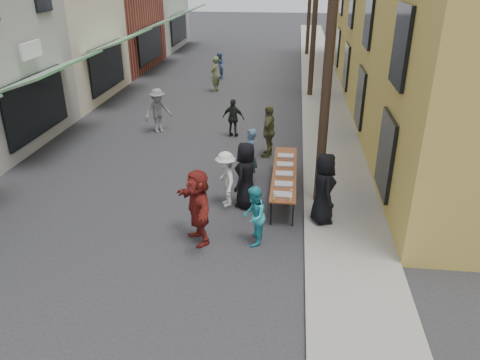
% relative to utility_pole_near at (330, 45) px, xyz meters
% --- Properties ---
extents(ground, '(120.00, 120.00, 0.00)m').
position_rel_utility_pole_near_xyz_m(ground, '(-4.30, -3.00, -4.50)').
color(ground, '#28282B').
rests_on(ground, ground).
extents(sidewalk, '(2.20, 60.00, 0.10)m').
position_rel_utility_pole_near_xyz_m(sidewalk, '(0.70, 12.00, -4.45)').
color(sidewalk, gray).
rests_on(sidewalk, ground).
extents(storefront_row, '(8.00, 37.00, 9.00)m').
position_rel_utility_pole_near_xyz_m(storefront_row, '(-14.30, 11.96, -0.38)').
color(storefront_row, maroon).
rests_on(storefront_row, ground).
extents(utility_pole_near, '(0.26, 0.26, 9.00)m').
position_rel_utility_pole_near_xyz_m(utility_pole_near, '(0.00, 0.00, 0.00)').
color(utility_pole_near, '#2D2116').
rests_on(utility_pole_near, ground).
extents(utility_pole_mid, '(0.26, 0.26, 9.00)m').
position_rel_utility_pole_near_xyz_m(utility_pole_mid, '(0.00, 12.00, 0.00)').
color(utility_pole_mid, '#2D2116').
rests_on(utility_pole_mid, ground).
extents(serving_table, '(0.70, 4.00, 0.75)m').
position_rel_utility_pole_near_xyz_m(serving_table, '(-1.00, 0.45, -3.79)').
color(serving_table, maroon).
rests_on(serving_table, ground).
extents(catering_tray_sausage, '(0.50, 0.33, 0.08)m').
position_rel_utility_pole_near_xyz_m(catering_tray_sausage, '(-1.00, -1.20, -3.71)').
color(catering_tray_sausage, maroon).
rests_on(catering_tray_sausage, serving_table).
extents(catering_tray_foil_b, '(0.50, 0.33, 0.08)m').
position_rel_utility_pole_near_xyz_m(catering_tray_foil_b, '(-1.00, -0.55, -3.71)').
color(catering_tray_foil_b, '#B2B2B7').
rests_on(catering_tray_foil_b, serving_table).
extents(catering_tray_buns, '(0.50, 0.33, 0.08)m').
position_rel_utility_pole_near_xyz_m(catering_tray_buns, '(-1.00, 0.15, -3.71)').
color(catering_tray_buns, tan).
rests_on(catering_tray_buns, serving_table).
extents(catering_tray_foil_d, '(0.50, 0.33, 0.08)m').
position_rel_utility_pole_near_xyz_m(catering_tray_foil_d, '(-1.00, 0.85, -3.71)').
color(catering_tray_foil_d, '#B2B2B7').
rests_on(catering_tray_foil_d, serving_table).
extents(catering_tray_buns_end, '(0.50, 0.33, 0.08)m').
position_rel_utility_pole_near_xyz_m(catering_tray_buns_end, '(-1.00, 1.55, -3.71)').
color(catering_tray_buns_end, tan).
rests_on(catering_tray_buns_end, serving_table).
extents(condiment_jar_a, '(0.07, 0.07, 0.08)m').
position_rel_utility_pole_near_xyz_m(condiment_jar_a, '(-1.22, -1.50, -3.71)').
color(condiment_jar_a, '#A57F26').
rests_on(condiment_jar_a, serving_table).
extents(condiment_jar_b, '(0.07, 0.07, 0.08)m').
position_rel_utility_pole_near_xyz_m(condiment_jar_b, '(-1.22, -1.40, -3.71)').
color(condiment_jar_b, '#A57F26').
rests_on(condiment_jar_b, serving_table).
extents(condiment_jar_c, '(0.07, 0.07, 0.08)m').
position_rel_utility_pole_near_xyz_m(condiment_jar_c, '(-1.22, -1.30, -3.71)').
color(condiment_jar_c, '#A57F26').
rests_on(condiment_jar_c, serving_table).
extents(cup_stack, '(0.08, 0.08, 0.12)m').
position_rel_utility_pole_near_xyz_m(cup_stack, '(-0.80, -1.45, -3.69)').
color(cup_stack, tan).
rests_on(cup_stack, serving_table).
extents(guest_front_a, '(0.88, 1.08, 1.92)m').
position_rel_utility_pole_near_xyz_m(guest_front_a, '(-2.06, -0.40, -3.54)').
color(guest_front_a, black).
rests_on(guest_front_a, ground).
extents(guest_front_b, '(0.59, 0.73, 1.73)m').
position_rel_utility_pole_near_xyz_m(guest_front_b, '(-2.10, 1.33, -3.63)').
color(guest_front_b, '#425F7F').
rests_on(guest_front_b, ground).
extents(guest_front_c, '(0.62, 0.77, 1.54)m').
position_rel_utility_pole_near_xyz_m(guest_front_c, '(-1.67, -2.37, -3.73)').
color(guest_front_c, teal).
rests_on(guest_front_c, ground).
extents(guest_front_d, '(0.92, 1.20, 1.63)m').
position_rel_utility_pole_near_xyz_m(guest_front_d, '(-2.63, -0.43, -3.68)').
color(guest_front_d, silver).
rests_on(guest_front_d, ground).
extents(guest_front_e, '(0.69, 1.18, 1.89)m').
position_rel_utility_pole_near_xyz_m(guest_front_e, '(-1.65, 3.49, -3.56)').
color(guest_front_e, brown).
rests_on(guest_front_e, ground).
extents(guest_queue_back, '(1.41, 1.83, 1.94)m').
position_rel_utility_pole_near_xyz_m(guest_queue_back, '(-3.04, -2.40, -3.53)').
color(guest_queue_back, maroon).
rests_on(guest_queue_back, ground).
extents(server, '(0.80, 1.05, 1.92)m').
position_rel_utility_pole_near_xyz_m(server, '(0.05, -1.21, -3.44)').
color(server, black).
rests_on(server, sidewalk).
extents(passerby_left, '(1.32, 1.29, 1.81)m').
position_rel_utility_pole_near_xyz_m(passerby_left, '(-6.29, 5.61, -3.59)').
color(passerby_left, slate).
rests_on(passerby_left, ground).
extents(passerby_mid, '(0.95, 0.54, 1.53)m').
position_rel_utility_pole_near_xyz_m(passerby_mid, '(-3.17, 5.43, -3.73)').
color(passerby_mid, black).
rests_on(passerby_mid, ground).
extents(passerby_right, '(0.57, 0.76, 1.87)m').
position_rel_utility_pole_near_xyz_m(passerby_right, '(-5.07, 12.47, -3.56)').
color(passerby_right, '#5F6C3E').
rests_on(passerby_right, ground).
extents(passerby_far, '(0.73, 0.86, 1.57)m').
position_rel_utility_pole_near_xyz_m(passerby_far, '(-5.32, 15.48, -3.72)').
color(passerby_far, '#4F6799').
rests_on(passerby_far, ground).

